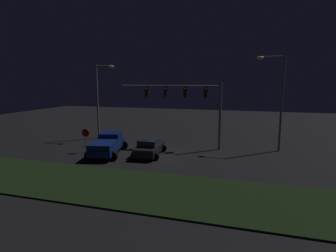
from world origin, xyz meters
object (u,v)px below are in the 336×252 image
Objects in this scene: street_lamp_right at (277,92)px; street_lamp_left at (101,93)px; pickup_truck at (108,143)px; car_sedan at (149,147)px; stop_sign at (86,136)px; traffic_signal_gantry at (186,97)px.

street_lamp_left is at bearing 178.62° from street_lamp_right.
pickup_truck is 8.32m from street_lamp_left.
stop_sign reaches higher than car_sedan.
stop_sign is (-8.43, -4.55, -3.47)m from traffic_signal_gantry.
car_sedan is 6.26m from traffic_signal_gantry.
stop_sign is (-2.24, -0.05, 0.56)m from pickup_truck.
stop_sign is at bearing -151.68° from traffic_signal_gantry.
street_lamp_right is (8.39, 1.00, 0.52)m from traffic_signal_gantry.
street_lamp_left reaches higher than pickup_truck.
street_lamp_left is (-4.00, 5.93, 4.25)m from pickup_truck.
stop_sign is at bearing -73.58° from street_lamp_left.
car_sedan is 2.03× the size of stop_sign.
car_sedan is 0.54× the size of street_lamp_left.
street_lamp_right is 4.01× the size of stop_sign.
traffic_signal_gantry is at bearing -36.31° from car_sedan.
car_sedan is 0.51× the size of street_lamp_right.
traffic_signal_gantry is 1.23× the size of street_lamp_left.
street_lamp_right is at bearing 18.23° from stop_sign.
street_lamp_right is at bearing -81.91° from pickup_truck.
street_lamp_left is at bearing 51.32° from car_sedan.
street_lamp_right is 18.16m from stop_sign.
street_lamp_right reaches higher than car_sedan.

